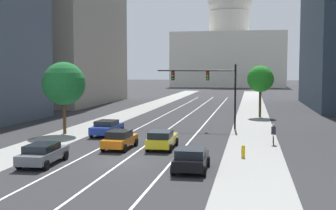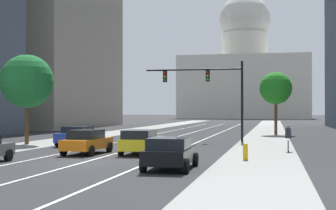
# 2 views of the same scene
# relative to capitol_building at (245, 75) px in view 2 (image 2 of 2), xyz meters

# --- Properties ---
(ground_plane) EXTENTS (400.00, 400.00, 0.00)m
(ground_plane) POSITION_rel_capitol_building_xyz_m (0.00, -98.99, -14.16)
(ground_plane) COLOR #2B2B2D
(sidewalk_left) EXTENTS (4.28, 130.00, 0.01)m
(sidewalk_left) POSITION_rel_capitol_building_xyz_m (-8.64, -103.99, -14.16)
(sidewalk_left) COLOR gray
(sidewalk_left) RESTS_ON ground
(sidewalk_right) EXTENTS (4.28, 130.00, 0.01)m
(sidewalk_right) POSITION_rel_capitol_building_xyz_m (8.64, -103.99, -14.16)
(sidewalk_right) COLOR gray
(sidewalk_right) RESTS_ON ground
(lane_stripe_left) EXTENTS (0.16, 90.00, 0.01)m
(lane_stripe_left) POSITION_rel_capitol_building_xyz_m (-3.25, -113.99, -14.15)
(lane_stripe_left) COLOR white
(lane_stripe_left) RESTS_ON ground
(lane_stripe_center) EXTENTS (0.16, 90.00, 0.01)m
(lane_stripe_center) POSITION_rel_capitol_building_xyz_m (0.00, -113.99, -14.15)
(lane_stripe_center) COLOR white
(lane_stripe_center) RESTS_ON ground
(lane_stripe_right) EXTENTS (0.16, 90.00, 0.01)m
(lane_stripe_right) POSITION_rel_capitol_building_xyz_m (3.25, -113.99, -14.15)
(lane_stripe_right) COLOR white
(lane_stripe_right) RESTS_ON ground
(capitol_building) EXTENTS (40.19, 28.39, 41.70)m
(capitol_building) POSITION_rel_capitol_building_xyz_m (0.00, 0.00, 0.00)
(capitol_building) COLOR beige
(capitol_building) RESTS_ON ground
(car_black) EXTENTS (2.12, 4.12, 1.44)m
(car_black) POSITION_rel_capitol_building_xyz_m (4.88, -140.85, -13.41)
(car_black) COLOR black
(car_black) RESTS_ON ground
(car_yellow) EXTENTS (2.07, 4.57, 1.49)m
(car_yellow) POSITION_rel_capitol_building_xyz_m (1.63, -133.80, -13.38)
(car_yellow) COLOR yellow
(car_yellow) RESTS_ON ground
(car_orange) EXTENTS (2.07, 4.30, 1.47)m
(car_orange) POSITION_rel_capitol_building_xyz_m (-1.63, -134.39, -13.40)
(car_orange) COLOR orange
(car_orange) RESTS_ON ground
(car_blue) EXTENTS (2.21, 4.62, 1.44)m
(car_blue) POSITION_rel_capitol_building_xyz_m (-4.88, -127.87, -13.40)
(car_blue) COLOR #1E389E
(car_blue) RESTS_ON ground
(traffic_signal_mast) EXTENTS (8.34, 0.39, 6.75)m
(traffic_signal_mast) POSITION_rel_capitol_building_xyz_m (4.18, -120.95, -9.38)
(traffic_signal_mast) COLOR black
(traffic_signal_mast) RESTS_ON ground
(fire_hydrant) EXTENTS (0.26, 0.35, 0.91)m
(fire_hydrant) POSITION_rel_capitol_building_xyz_m (7.94, -136.10, -13.70)
(fire_hydrant) COLOR yellow
(fire_hydrant) RESTS_ON ground
(cyclist) EXTENTS (0.36, 1.70, 1.72)m
(cyclist) POSITION_rel_capitol_building_xyz_m (10.29, -130.14, -13.31)
(cyclist) COLOR black
(cyclist) RESTS_ON ground
(street_tree_far_right) EXTENTS (3.45, 3.45, 6.72)m
(street_tree_far_right) POSITION_rel_capitol_building_xyz_m (9.58, -108.42, -9.20)
(street_tree_far_right) COLOR #51381E
(street_tree_far_right) RESTS_ON ground
(street_tree_near_left) EXTENTS (4.13, 4.13, 6.95)m
(street_tree_near_left) POSITION_rel_capitol_building_xyz_m (-9.25, -127.56, -9.30)
(street_tree_near_left) COLOR #51381E
(street_tree_near_left) RESTS_ON ground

